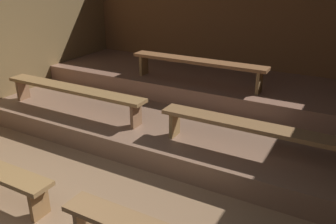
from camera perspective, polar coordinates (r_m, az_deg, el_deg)
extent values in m
cube|color=#8A694B|center=(5.27, -0.83, -5.57)|extent=(6.81, 5.88, 0.08)
cube|color=brown|center=(7.09, 9.77, 12.66)|extent=(6.81, 0.06, 2.54)
cube|color=brown|center=(6.81, -24.06, 10.67)|extent=(0.06, 5.88, 2.54)
cube|color=#7F5E49|center=(5.90, 3.49, -0.33)|extent=(6.01, 3.29, 0.31)
cube|color=#956953|center=(6.45, 6.52, 4.49)|extent=(6.01, 1.77, 0.31)
cube|color=olive|center=(3.99, -20.04, -13.56)|extent=(0.05, 0.22, 0.35)
cube|color=#936E48|center=(3.63, -13.38, -16.80)|extent=(0.05, 0.22, 0.35)
cube|color=olive|center=(5.66, -15.08, 3.61)|extent=(2.56, 0.28, 0.05)
cube|color=brown|center=(6.55, -22.32, 3.38)|extent=(0.05, 0.22, 0.35)
cube|color=brown|center=(5.03, -5.18, -0.50)|extent=(0.05, 0.22, 0.35)
cube|color=olive|center=(4.28, 14.97, -2.54)|extent=(2.56, 0.28, 0.05)
cube|color=olive|center=(4.73, 1.07, -1.93)|extent=(0.05, 0.22, 0.35)
cube|color=#915E38|center=(5.89, 4.74, 8.18)|extent=(2.34, 0.28, 0.05)
cube|color=olive|center=(6.43, -3.91, 7.57)|extent=(0.05, 0.22, 0.35)
cube|color=olive|center=(5.61, 14.48, 4.68)|extent=(0.05, 0.22, 0.35)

